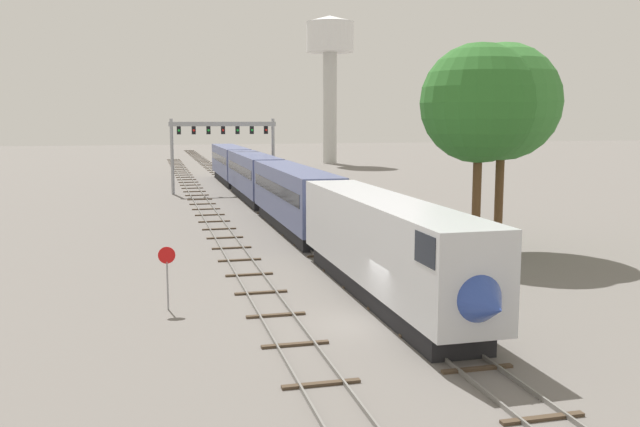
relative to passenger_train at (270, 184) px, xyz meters
The scene contains 9 objects.
ground_plane 34.90m from the passenger_train, 93.29° to the right, with size 400.00×400.00×0.00m, color slate.
track_main 25.38m from the passenger_train, 90.00° to the left, with size 2.60×200.00×0.16m.
track_near 8.02m from the passenger_train, 136.32° to the left, with size 2.60×160.00×0.16m.
passenger_train is the anchor object (origin of this frame).
signal_gantry 17.86m from the passenger_train, 97.40° to the left, with size 12.10×0.49×8.47m.
water_tower 70.70m from the passenger_train, 70.42° to the left, with size 8.94×8.94×27.27m.
stop_sign 32.19m from the passenger_train, 108.10° to the right, with size 0.76×0.08×2.88m.
trackside_tree_left 24.91m from the passenger_train, 61.24° to the right, with size 7.52×7.52×13.33m.
trackside_tree_mid 24.66m from the passenger_train, 66.25° to the right, with size 7.48×7.48×13.20m.
Camera 1 is at (-8.68, -26.37, 8.53)m, focal length 38.40 mm.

